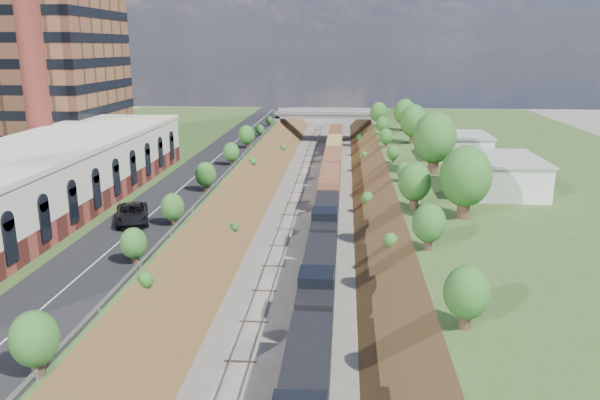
# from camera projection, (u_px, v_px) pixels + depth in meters

# --- Properties ---
(platform_left) EXTENTS (44.00, 180.00, 5.00)m
(platform_left) POSITION_uv_depth(u_px,v_px,m) (82.00, 188.00, 84.08)
(platform_left) COLOR #395021
(platform_left) RESTS_ON ground
(platform_right) EXTENTS (44.00, 180.00, 5.00)m
(platform_right) POSITION_uv_depth(u_px,v_px,m) (553.00, 196.00, 79.13)
(platform_right) COLOR #395021
(platform_right) RESTS_ON ground
(embankment_left) EXTENTS (10.00, 180.00, 10.00)m
(embankment_left) POSITION_uv_depth(u_px,v_px,m) (233.00, 208.00, 83.07)
(embankment_left) COLOR brown
(embankment_left) RESTS_ON ground
(embankment_right) EXTENTS (10.00, 180.00, 10.00)m
(embankment_right) POSITION_uv_depth(u_px,v_px,m) (389.00, 211.00, 81.42)
(embankment_right) COLOR brown
(embankment_right) RESTS_ON ground
(rail_left_track) EXTENTS (1.58, 180.00, 0.18)m
(rail_left_track) POSITION_uv_depth(u_px,v_px,m) (292.00, 208.00, 82.42)
(rail_left_track) COLOR gray
(rail_left_track) RESTS_ON ground
(rail_right_track) EXTENTS (1.58, 180.00, 0.18)m
(rail_right_track) POSITION_uv_depth(u_px,v_px,m) (329.00, 209.00, 82.03)
(rail_right_track) COLOR gray
(rail_right_track) RESTS_ON ground
(road) EXTENTS (8.00, 180.00, 0.10)m
(road) POSITION_uv_depth(u_px,v_px,m) (200.00, 172.00, 82.11)
(road) COLOR black
(road) RESTS_ON platform_left
(guardrail) EXTENTS (0.10, 171.00, 0.70)m
(guardrail) POSITION_uv_depth(u_px,v_px,m) (229.00, 170.00, 81.49)
(guardrail) COLOR #99999E
(guardrail) RESTS_ON platform_left
(commercial_building) EXTENTS (14.30, 62.30, 7.00)m
(commercial_building) POSITION_uv_depth(u_px,v_px,m) (30.00, 182.00, 60.96)
(commercial_building) COLOR maroon
(commercial_building) RESTS_ON platform_left
(smokestack) EXTENTS (3.20, 3.20, 40.00)m
(smokestack) POSITION_uv_depth(u_px,v_px,m) (29.00, 24.00, 74.70)
(smokestack) COLOR maroon
(smokestack) RESTS_ON platform_left
(overpass) EXTENTS (24.50, 8.30, 7.40)m
(overpass) POSITION_uv_depth(u_px,v_px,m) (326.00, 120.00, 140.75)
(overpass) COLOR gray
(overpass) RESTS_ON ground
(white_building_near) EXTENTS (9.00, 12.00, 4.00)m
(white_building_near) POSITION_uv_depth(u_px,v_px,m) (499.00, 176.00, 70.98)
(white_building_near) COLOR silver
(white_building_near) RESTS_ON platform_right
(white_building_far) EXTENTS (8.00, 10.00, 3.60)m
(white_building_far) POSITION_uv_depth(u_px,v_px,m) (461.00, 147.00, 92.28)
(white_building_far) COLOR silver
(white_building_far) RESTS_ON platform_right
(tree_right_large) EXTENTS (5.25, 5.25, 7.61)m
(tree_right_large) POSITION_uv_depth(u_px,v_px,m) (466.00, 177.00, 59.29)
(tree_right_large) COLOR #473323
(tree_right_large) RESTS_ON platform_right
(tree_left_crest) EXTENTS (2.45, 2.45, 3.55)m
(tree_left_crest) POSITION_uv_depth(u_px,v_px,m) (117.00, 261.00, 42.77)
(tree_left_crest) COLOR #473323
(tree_left_crest) RESTS_ON platform_left
(freight_train) EXTENTS (2.90, 117.30, 4.55)m
(freight_train) POSITION_uv_depth(u_px,v_px,m) (329.00, 187.00, 84.38)
(freight_train) COLOR black
(freight_train) RESTS_ON ground
(suv) EXTENTS (5.10, 7.30, 1.85)m
(suv) POSITION_uv_depth(u_px,v_px,m) (132.00, 214.00, 58.37)
(suv) COLOR black
(suv) RESTS_ON road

